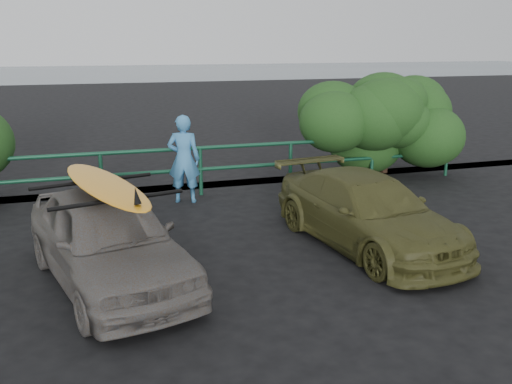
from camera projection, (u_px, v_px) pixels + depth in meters
ground at (208, 301)px, 7.09m from camera, size 80.00×80.00×0.00m
ocean at (86, 71)px, 62.41m from camera, size 200.00×200.00×0.00m
guardrail at (152, 174)px, 11.57m from camera, size 14.00×0.08×1.04m
shrub_right at (363, 131)px, 13.34m from camera, size 3.20×2.40×2.17m
sedan at (108, 239)px, 7.44m from camera, size 2.33×3.94×1.26m
olive_vehicle at (367, 212)px, 8.87m from camera, size 2.04×4.01×1.11m
man at (184, 159)px, 11.26m from camera, size 0.74×0.60×1.75m
roof_rack at (105, 190)px, 7.27m from camera, size 1.87×1.51×0.05m
surfboard at (104, 185)px, 7.25m from camera, size 1.29×2.98×0.09m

